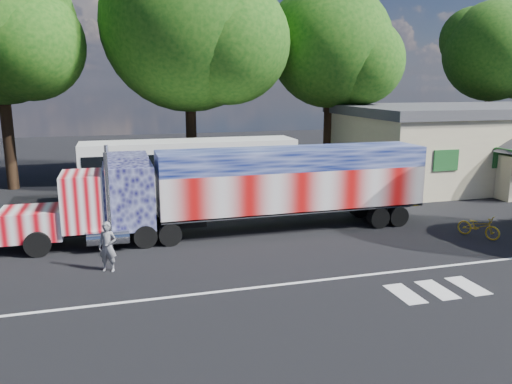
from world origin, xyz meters
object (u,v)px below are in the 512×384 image
object	(u,v)px
coach_bus	(191,170)
tree_far_ne	(495,52)
woman	(108,247)
tree_n_mid	(191,25)
bicycle	(479,226)
tree_ne_a	(333,47)
semi_truck	(244,187)

from	to	relation	value
coach_bus	tree_far_ne	distance (m)	30.87
woman	tree_far_ne	bearing A→B (deg)	53.52
tree_n_mid	coach_bus	bearing A→B (deg)	-101.43
bicycle	tree_n_mid	world-z (taller)	tree_n_mid
tree_ne_a	semi_truck	bearing A→B (deg)	-128.46
bicycle	tree_ne_a	size ratio (longest dim) A/B	0.14
coach_bus	tree_n_mid	bearing A→B (deg)	78.57
bicycle	tree_ne_a	world-z (taller)	tree_ne_a
woman	tree_n_mid	world-z (taller)	tree_n_mid
woman	tree_far_ne	xyz separation A→B (m)	(32.86, 19.83, 8.41)
tree_far_ne	semi_truck	bearing A→B (deg)	-148.58
semi_truck	bicycle	xyz separation A→B (m)	(9.77, -3.59, -1.59)
semi_truck	woman	bearing A→B (deg)	-150.34
semi_truck	bicycle	distance (m)	10.52
tree_n_mid	tree_ne_a	distance (m)	9.97
woman	tree_n_mid	xyz separation A→B (m)	(5.59, 15.39, 9.39)
tree_far_ne	coach_bus	bearing A→B (deg)	-161.12
tree_n_mid	tree_ne_a	bearing A→B (deg)	0.23
tree_far_ne	tree_ne_a	bearing A→B (deg)	-165.79
semi_truck	tree_n_mid	xyz separation A→B (m)	(-0.32, 12.03, 8.22)
coach_bus	tree_far_ne	bearing A→B (deg)	18.88
coach_bus	bicycle	world-z (taller)	coach_bus
semi_truck	tree_far_ne	xyz separation A→B (m)	(26.95, 16.46, 7.25)
woman	tree_n_mid	bearing A→B (deg)	92.45
tree_ne_a	bicycle	bearing A→B (deg)	-89.34
tree_far_ne	bicycle	bearing A→B (deg)	-130.60
bicycle	tree_n_mid	bearing A→B (deg)	95.20
woman	tree_n_mid	distance (m)	18.88
woman	tree_ne_a	bearing A→B (deg)	67.30
tree_n_mid	semi_truck	bearing A→B (deg)	-88.49
tree_ne_a	woman	bearing A→B (deg)	-135.11
woman	tree_ne_a	world-z (taller)	tree_ne_a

